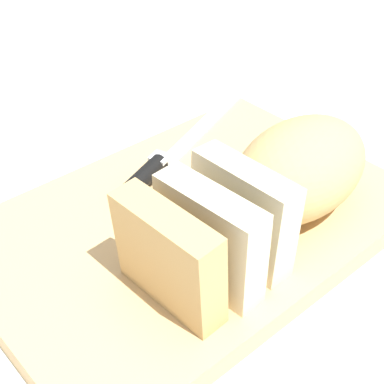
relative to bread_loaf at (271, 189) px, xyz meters
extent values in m
plane|color=silver|center=(0.05, -0.06, -0.07)|extent=(3.00, 3.00, 0.00)
cube|color=tan|center=(0.05, -0.06, -0.06)|extent=(0.46, 0.32, 0.02)
ellipsoid|color=tan|center=(-0.05, -0.01, 0.00)|extent=(0.18, 0.13, 0.10)
cube|color=beige|center=(0.05, 0.01, 0.00)|extent=(0.04, 0.11, 0.10)
cube|color=beige|center=(0.09, 0.01, 0.00)|extent=(0.04, 0.11, 0.10)
cube|color=tan|center=(0.14, 0.01, 0.00)|extent=(0.04, 0.11, 0.10)
cube|color=silver|center=(-0.08, -0.19, -0.05)|extent=(0.21, 0.10, 0.00)
cylinder|color=black|center=(0.05, -0.14, -0.04)|extent=(0.07, 0.04, 0.02)
cube|color=silver|center=(0.02, -0.15, -0.04)|extent=(0.03, 0.03, 0.02)
sphere|color=#A8753D|center=(-0.01, -0.11, -0.05)|extent=(0.01, 0.01, 0.01)
sphere|color=#A8753D|center=(0.06, -0.03, -0.05)|extent=(0.01, 0.01, 0.01)
sphere|color=#A8753D|center=(0.10, -0.07, -0.05)|extent=(0.00, 0.00, 0.00)
camera|label=1|loc=(0.34, 0.29, 0.33)|focal=53.21mm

